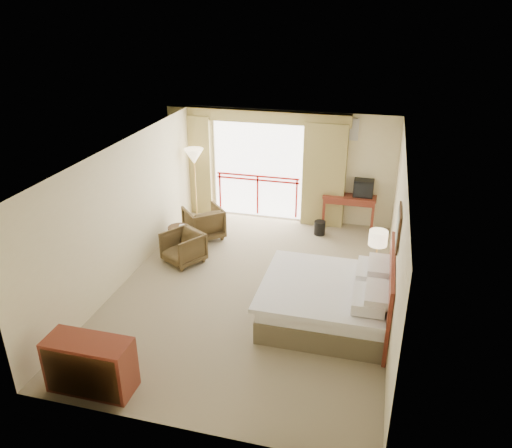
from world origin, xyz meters
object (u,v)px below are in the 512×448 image
(tv, at_px, (364,188))
(armchair_near, at_px, (184,262))
(bed, at_px, (329,300))
(table_lamp, at_px, (378,239))
(desk, at_px, (350,201))
(wastebasket, at_px, (320,228))
(armchair_far, at_px, (204,237))
(floor_lamp, at_px, (194,159))
(dresser, at_px, (90,365))
(nightstand, at_px, (374,276))
(side_table, at_px, (179,234))

(tv, bearing_deg, armchair_near, -128.13)
(bed, bearing_deg, table_lamp, 60.38)
(desk, distance_m, wastebasket, 1.03)
(armchair_far, distance_m, floor_lamp, 1.90)
(wastebasket, bearing_deg, dresser, -112.33)
(bed, bearing_deg, floor_lamp, 137.06)
(desk, xyz_separation_m, floor_lamp, (-3.69, -0.58, 0.93))
(bed, bearing_deg, tv, 85.85)
(tv, bearing_deg, dresser, -103.00)
(armchair_near, bearing_deg, desk, 72.69)
(bed, relative_size, desk, 1.71)
(dresser, bearing_deg, table_lamp, 43.02)
(bed, xyz_separation_m, wastebasket, (-0.61, 3.34, -0.21))
(desk, height_order, armchair_far, desk)
(armchair_far, bearing_deg, nightstand, 119.68)
(nightstand, bearing_deg, wastebasket, 120.46)
(nightstand, height_order, side_table, nightstand)
(table_lamp, distance_m, armchair_far, 4.21)
(armchair_far, bearing_deg, armchair_near, 48.20)
(armchair_far, xyz_separation_m, dresser, (0.16, -5.03, 0.40))
(nightstand, height_order, table_lamp, table_lamp)
(tv, height_order, side_table, tv)
(armchair_near, distance_m, floor_lamp, 2.73)
(tv, distance_m, side_table, 4.40)
(armchair_far, height_order, side_table, side_table)
(dresser, bearing_deg, nightstand, 42.64)
(table_lamp, bearing_deg, armchair_near, 179.58)
(wastebasket, relative_size, side_table, 0.63)
(armchair_far, relative_size, side_table, 1.57)
(armchair_near, bearing_deg, nightstand, 30.47)
(armchair_far, distance_m, dresser, 5.05)
(armchair_far, bearing_deg, tv, 161.26)
(armchair_near, height_order, floor_lamp, floor_lamp)
(bed, distance_m, table_lamp, 1.58)
(floor_lamp, height_order, dresser, floor_lamp)
(armchair_far, height_order, dresser, dresser)
(desk, distance_m, dresser, 7.21)
(dresser, bearing_deg, bed, 37.57)
(armchair_far, xyz_separation_m, floor_lamp, (-0.53, 0.94, 1.56))
(desk, xyz_separation_m, dresser, (-3.00, -6.55, -0.23))
(armchair_near, bearing_deg, side_table, 151.61)
(table_lamp, bearing_deg, wastebasket, 122.30)
(wastebasket, relative_size, armchair_near, 0.44)
(floor_lamp, bearing_deg, tv, 7.44)
(wastebasket, bearing_deg, desk, 49.24)
(tv, bearing_deg, nightstand, -67.39)
(table_lamp, distance_m, side_table, 4.30)
(wastebasket, xyz_separation_m, armchair_far, (-2.56, -0.83, -0.16))
(bed, relative_size, table_lamp, 3.52)
(table_lamp, bearing_deg, armchair_far, 161.99)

